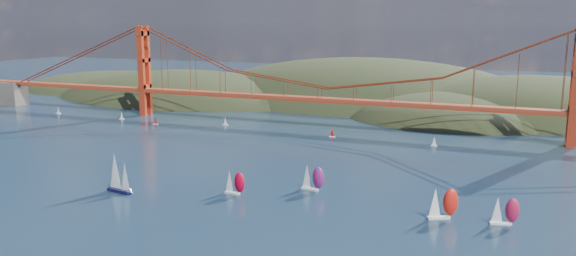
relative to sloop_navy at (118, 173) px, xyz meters
The scene contains 14 objects.
ground 51.89m from the sloop_navy, 53.48° to the right, with size 1200.00×1200.00×0.00m, color black.
headlands 249.43m from the sloop_navy, 72.31° to the left, with size 725.00×225.00×96.00m.
bridge 143.90m from the sloop_navy, 78.23° to the left, with size 552.00×12.00×55.00m.
sloop_navy is the anchor object (origin of this frame).
racer_0 40.31m from the sloop_navy, 18.67° to the left, with size 7.97×3.59×9.03m.
racer_1 107.90m from the sloop_navy, ahead, with size 9.37×6.92×10.55m.
racer_2 125.25m from the sloop_navy, ahead, with size 8.19×4.33×9.18m.
racer_rwb 67.02m from the sloop_navy, 23.85° to the left, with size 8.78×4.18×9.90m.
distant_boat_0 186.63m from the sloop_navy, 139.97° to the left, with size 3.00×2.00×4.70m.
distant_boat_1 151.11m from the sloop_navy, 127.97° to the left, with size 3.00×2.00×4.70m.
distant_boat_2 129.49m from the sloop_navy, 119.64° to the left, with size 3.00×2.00×4.70m.
distant_boat_3 127.96m from the sloop_navy, 101.71° to the left, with size 3.00×2.00×4.70m.
distant_boat_8 146.45m from the sloop_navy, 51.49° to the left, with size 3.00×2.00×4.70m.
distant_boat_9 123.18m from the sloop_navy, 70.94° to the left, with size 3.00×2.00×4.70m.
Camera 1 is at (93.61, -109.38, 58.47)m, focal length 35.00 mm.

